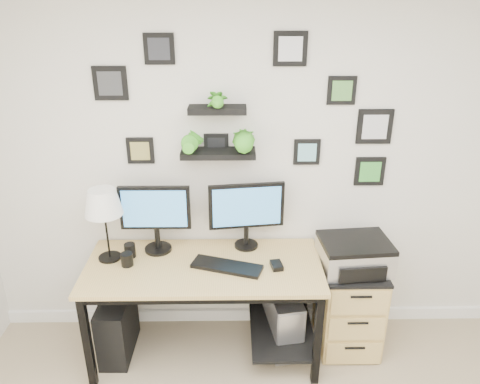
{
  "coord_description": "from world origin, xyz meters",
  "views": [
    {
      "loc": [
        -0.2,
        -1.07,
        2.48
      ],
      "look_at": [
        -0.15,
        1.83,
        1.2
      ],
      "focal_mm": 35.0,
      "sensor_mm": 36.0,
      "label": 1
    }
  ],
  "objects_px": {
    "table_lamp": "(103,204)",
    "mug": "(127,259)",
    "printer": "(354,254)",
    "desk": "(210,277)",
    "pc_tower_black": "(118,326)",
    "pc_tower_grey": "(283,319)",
    "file_cabinet": "(348,305)",
    "monitor_right": "(247,210)",
    "monitor_left": "(155,214)"
  },
  "relations": [
    {
      "from": "mug",
      "to": "printer",
      "type": "distance_m",
      "value": 1.56
    },
    {
      "from": "monitor_left",
      "to": "file_cabinet",
      "type": "bearing_deg",
      "value": -4.13
    },
    {
      "from": "desk",
      "to": "printer",
      "type": "xyz_separation_m",
      "value": [
        1.0,
        0.04,
        0.15
      ]
    },
    {
      "from": "desk",
      "to": "monitor_right",
      "type": "xyz_separation_m",
      "value": [
        0.26,
        0.2,
        0.42
      ]
    },
    {
      "from": "desk",
      "to": "pc_tower_black",
      "type": "distance_m",
      "value": 0.79
    },
    {
      "from": "pc_tower_grey",
      "to": "printer",
      "type": "bearing_deg",
      "value": -0.1
    },
    {
      "from": "desk",
      "to": "printer",
      "type": "bearing_deg",
      "value": 2.18
    },
    {
      "from": "monitor_right",
      "to": "pc_tower_grey",
      "type": "distance_m",
      "value": 0.87
    },
    {
      "from": "pc_tower_black",
      "to": "printer",
      "type": "bearing_deg",
      "value": 2.95
    },
    {
      "from": "file_cabinet",
      "to": "printer",
      "type": "distance_m",
      "value": 0.44
    },
    {
      "from": "mug",
      "to": "pc_tower_black",
      "type": "height_order",
      "value": "mug"
    },
    {
      "from": "monitor_right",
      "to": "mug",
      "type": "xyz_separation_m",
      "value": [
        -0.81,
        -0.24,
        -0.25
      ]
    },
    {
      "from": "monitor_right",
      "to": "pc_tower_black",
      "type": "distance_m",
      "value": 1.26
    },
    {
      "from": "monitor_right",
      "to": "file_cabinet",
      "type": "xyz_separation_m",
      "value": [
        0.75,
        -0.14,
        -0.71
      ]
    },
    {
      "from": "monitor_right",
      "to": "pc_tower_grey",
      "type": "xyz_separation_m",
      "value": [
        0.27,
        -0.16,
        -0.81
      ]
    },
    {
      "from": "pc_tower_grey",
      "to": "printer",
      "type": "relative_size",
      "value": 0.98
    },
    {
      "from": "desk",
      "to": "monitor_right",
      "type": "height_order",
      "value": "monitor_right"
    },
    {
      "from": "file_cabinet",
      "to": "printer",
      "type": "xyz_separation_m",
      "value": [
        -0.0,
        -0.02,
        0.44
      ]
    },
    {
      "from": "file_cabinet",
      "to": "monitor_left",
      "type": "bearing_deg",
      "value": 175.87
    },
    {
      "from": "monitor_left",
      "to": "pc_tower_black",
      "type": "bearing_deg",
      "value": -150.26
    },
    {
      "from": "desk",
      "to": "monitor_right",
      "type": "distance_m",
      "value": 0.53
    },
    {
      "from": "pc_tower_grey",
      "to": "printer",
      "type": "distance_m",
      "value": 0.73
    },
    {
      "from": "desk",
      "to": "monitor_left",
      "type": "xyz_separation_m",
      "value": [
        -0.37,
        0.16,
        0.41
      ]
    },
    {
      "from": "desk",
      "to": "pc_tower_black",
      "type": "height_order",
      "value": "desk"
    },
    {
      "from": "monitor_right",
      "to": "printer",
      "type": "bearing_deg",
      "value": -12.47
    },
    {
      "from": "pc_tower_grey",
      "to": "pc_tower_black",
      "type": "bearing_deg",
      "value": -177.32
    },
    {
      "from": "pc_tower_black",
      "to": "printer",
      "type": "xyz_separation_m",
      "value": [
        1.68,
        0.06,
        0.55
      ]
    },
    {
      "from": "mug",
      "to": "pc_tower_black",
      "type": "xyz_separation_m",
      "value": [
        -0.13,
        0.02,
        -0.57
      ]
    },
    {
      "from": "mug",
      "to": "pc_tower_grey",
      "type": "height_order",
      "value": "mug"
    },
    {
      "from": "desk",
      "to": "monitor_left",
      "type": "height_order",
      "value": "monitor_left"
    },
    {
      "from": "table_lamp",
      "to": "mug",
      "type": "relative_size",
      "value": 5.65
    },
    {
      "from": "pc_tower_black",
      "to": "monitor_right",
      "type": "bearing_deg",
      "value": 14.29
    },
    {
      "from": "file_cabinet",
      "to": "printer",
      "type": "height_order",
      "value": "printer"
    },
    {
      "from": "monitor_left",
      "to": "table_lamp",
      "type": "xyz_separation_m",
      "value": [
        -0.32,
        -0.1,
        0.13
      ]
    },
    {
      "from": "pc_tower_grey",
      "to": "file_cabinet",
      "type": "distance_m",
      "value": 0.49
    },
    {
      "from": "pc_tower_black",
      "to": "printer",
      "type": "relative_size",
      "value": 0.91
    },
    {
      "from": "desk",
      "to": "pc_tower_black",
      "type": "xyz_separation_m",
      "value": [
        -0.68,
        -0.02,
        -0.4
      ]
    },
    {
      "from": "file_cabinet",
      "to": "pc_tower_black",
      "type": "bearing_deg",
      "value": -177.44
    },
    {
      "from": "mug",
      "to": "pc_tower_grey",
      "type": "bearing_deg",
      "value": 3.8
    },
    {
      "from": "desk",
      "to": "printer",
      "type": "height_order",
      "value": "printer"
    },
    {
      "from": "monitor_left",
      "to": "pc_tower_black",
      "type": "relative_size",
      "value": 1.09
    },
    {
      "from": "desk",
      "to": "file_cabinet",
      "type": "xyz_separation_m",
      "value": [
        1.01,
        0.06,
        -0.29
      ]
    },
    {
      "from": "monitor_left",
      "to": "monitor_right",
      "type": "relative_size",
      "value": 0.94
    },
    {
      "from": "desk",
      "to": "mug",
      "type": "distance_m",
      "value": 0.58
    },
    {
      "from": "monitor_right",
      "to": "table_lamp",
      "type": "distance_m",
      "value": 0.97
    },
    {
      "from": "mug",
      "to": "desk",
      "type": "bearing_deg",
      "value": 3.39
    },
    {
      "from": "monitor_right",
      "to": "printer",
      "type": "xyz_separation_m",
      "value": [
        0.74,
        -0.16,
        -0.26
      ]
    },
    {
      "from": "monitor_left",
      "to": "table_lamp",
      "type": "distance_m",
      "value": 0.36
    },
    {
      "from": "table_lamp",
      "to": "pc_tower_grey",
      "type": "height_order",
      "value": "table_lamp"
    },
    {
      "from": "table_lamp",
      "to": "pc_tower_grey",
      "type": "relative_size",
      "value": 1.06
    }
  ]
}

